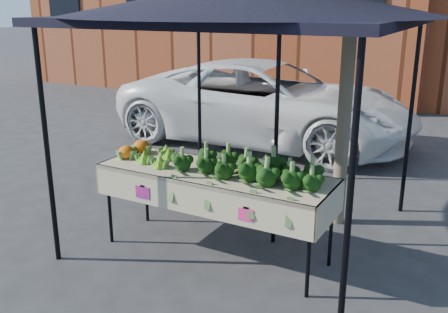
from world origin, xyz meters
TOP-DOWN VIEW (x-y plane):
  - ground at (0.00, 0.00)m, footprint 90.00×90.00m
  - table at (0.04, 0.05)m, footprint 2.42×0.86m
  - canopy at (0.13, 0.65)m, footprint 3.16×3.16m
  - broccoli_heap at (0.40, 0.07)m, footprint 1.53×0.56m
  - romanesco_cluster at (-0.62, 0.08)m, footprint 0.42×0.56m
  - cauliflower_pair at (-0.99, 0.11)m, footprint 0.22×0.42m
  - street_tree at (0.96, 1.41)m, footprint 2.29×2.29m

SIDE VIEW (x-z plane):
  - ground at x=0.00m, z-range 0.00..0.00m
  - table at x=0.04m, z-range 0.00..0.90m
  - cauliflower_pair at x=-0.99m, z-range 0.90..1.07m
  - romanesco_cluster at x=-0.62m, z-range 0.90..1.09m
  - broccoli_heap at x=0.40m, z-range 0.90..1.15m
  - canopy at x=0.13m, z-range 0.00..2.74m
  - street_tree at x=0.96m, z-range 0.00..4.50m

